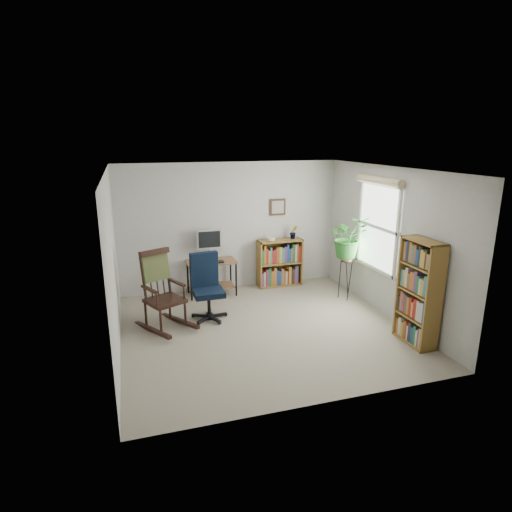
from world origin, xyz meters
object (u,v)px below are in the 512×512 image
object	(u,v)px
desk	(212,278)
office_chair	(208,287)
tall_bookshelf	(419,293)
low_bookshelf	(280,263)
rocking_chair	(164,290)

from	to	relation	value
desk	office_chair	xyz separation A→B (m)	(-0.27, -1.10, 0.22)
office_chair	tall_bookshelf	size ratio (longest dim) A/B	0.72
low_bookshelf	desk	bearing A→B (deg)	-175.02
office_chair	rocking_chair	world-z (taller)	rocking_chair
desk	rocking_chair	bearing A→B (deg)	-127.99
rocking_chair	low_bookshelf	distance (m)	2.70
desk	low_bookshelf	xyz separation A→B (m)	(1.38, 0.12, 0.14)
rocking_chair	desk	bearing A→B (deg)	26.26
desk	office_chair	world-z (taller)	office_chair
rocking_chair	tall_bookshelf	xyz separation A→B (m)	(3.34, -1.52, 0.14)
desk	low_bookshelf	size ratio (longest dim) A/B	0.97
low_bookshelf	rocking_chair	bearing A→B (deg)	-150.00
desk	tall_bookshelf	xyz separation A→B (m)	(2.38, -2.75, 0.43)
desk	tall_bookshelf	bearing A→B (deg)	-49.13
desk	rocking_chair	size ratio (longest dim) A/B	0.73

